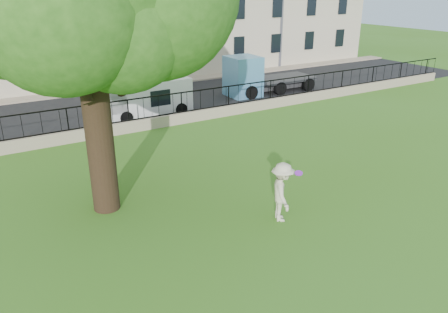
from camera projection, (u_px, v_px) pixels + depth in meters
ground at (269, 241)px, 13.02m from camera, size 120.00×120.00×0.00m
retaining_wall at (130, 126)px, 22.44m from camera, size 50.00×0.40×0.60m
iron_railing at (128, 110)px, 22.12m from camera, size 50.00×0.05×1.13m
street at (103, 111)px, 26.28m from camera, size 60.00×9.00×0.01m
sidewalk at (81, 93)px, 30.39m from camera, size 60.00×1.40×0.12m
man at (282, 192)px, 13.88m from camera, size 1.21×1.47×1.97m
frisbee at (299, 173)px, 14.25m from camera, size 0.31×0.31×0.12m
white_van at (147, 98)px, 25.04m from camera, size 4.91×1.95×2.06m
blue_truck at (269, 73)px, 30.26m from camera, size 6.39×2.44×2.65m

